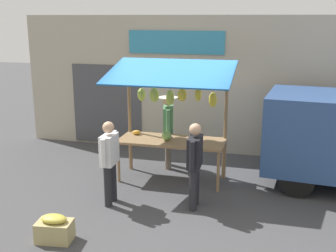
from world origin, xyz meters
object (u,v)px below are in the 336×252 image
object	(u,v)px
shopper_in_grey_tee	(109,157)
market_stall	(171,107)
produce_crate_near	(55,229)
vendor_with_sunhat	(168,125)
shopper_with_ponytail	(195,160)

from	to	relation	value
shopper_in_grey_tee	market_stall	bearing A→B (deg)	-29.64
market_stall	produce_crate_near	bearing A→B (deg)	69.73
vendor_with_sunhat	produce_crate_near	distance (m)	3.85
shopper_in_grey_tee	produce_crate_near	bearing A→B (deg)	165.97
shopper_with_ponytail	produce_crate_near	distance (m)	2.61
market_stall	vendor_with_sunhat	distance (m)	0.94
market_stall	vendor_with_sunhat	size ratio (longest dim) A/B	1.50
vendor_with_sunhat	shopper_with_ponytail	world-z (taller)	vendor_with_sunhat
shopper_with_ponytail	produce_crate_near	world-z (taller)	shopper_with_ponytail
shopper_in_grey_tee	produce_crate_near	world-z (taller)	shopper_in_grey_tee
market_stall	shopper_in_grey_tee	world-z (taller)	market_stall
market_stall	vendor_with_sunhat	bearing A→B (deg)	-70.50
market_stall	shopper_with_ponytail	size ratio (longest dim) A/B	1.59
market_stall	produce_crate_near	xyz separation A→B (m)	(1.10, 2.97, -1.36)
shopper_in_grey_tee	produce_crate_near	distance (m)	1.67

